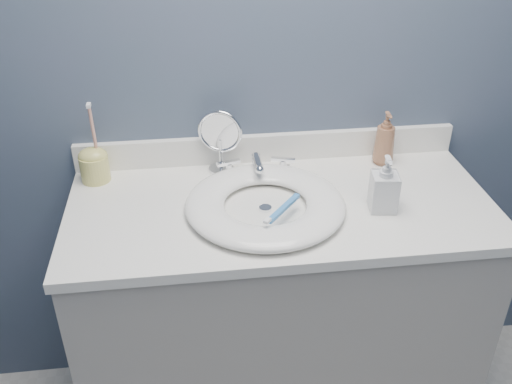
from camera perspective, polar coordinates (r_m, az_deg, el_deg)
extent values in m
cube|color=#415162|center=(1.74, 1.27, 12.73)|extent=(2.20, 0.02, 2.40)
cube|color=#A19B93|center=(1.92, 2.20, -12.62)|extent=(1.20, 0.55, 0.85)
cube|color=white|center=(1.64, 2.51, -1.52)|extent=(1.22, 0.57, 0.03)
cube|color=white|center=(1.84, 1.22, 4.47)|extent=(1.22, 0.02, 0.09)
cylinder|color=silver|center=(1.60, 0.93, -1.65)|extent=(0.04, 0.04, 0.01)
cube|color=silver|center=(1.78, 0.00, 2.06)|extent=(0.22, 0.05, 0.01)
cylinder|color=silver|center=(1.77, 0.00, 2.88)|extent=(0.03, 0.03, 0.06)
cylinder|color=silver|center=(1.71, 0.18, 2.96)|extent=(0.02, 0.09, 0.02)
sphere|color=silver|center=(1.67, 0.38, 2.24)|extent=(0.03, 0.03, 0.03)
cylinder|color=silver|center=(1.76, -2.75, 2.34)|extent=(0.02, 0.02, 0.03)
cube|color=silver|center=(1.75, -2.76, 2.94)|extent=(0.08, 0.03, 0.01)
cylinder|color=silver|center=(1.78, 2.71, 2.67)|extent=(0.02, 0.02, 0.03)
cube|color=silver|center=(1.77, 2.73, 3.27)|extent=(0.08, 0.03, 0.01)
cylinder|color=silver|center=(1.80, -3.50, 2.31)|extent=(0.08, 0.08, 0.01)
cylinder|color=silver|center=(1.78, -3.55, 3.76)|extent=(0.01, 0.01, 0.10)
torus|color=silver|center=(1.74, -3.64, 6.07)|extent=(0.14, 0.05, 0.14)
cylinder|color=white|center=(1.74, -3.64, 6.07)|extent=(0.11, 0.04, 0.12)
imported|color=#905E41|center=(1.85, 12.78, 5.25)|extent=(0.07, 0.07, 0.17)
imported|color=silver|center=(1.61, 12.76, 0.83)|extent=(0.08, 0.08, 0.16)
cylinder|color=#CFC867|center=(1.79, -15.82, 2.31)|extent=(0.09, 0.09, 0.08)
ellipsoid|color=#CFC867|center=(1.78, -16.01, 3.47)|extent=(0.09, 0.07, 0.05)
cylinder|color=tan|center=(1.74, -15.95, 5.74)|extent=(0.01, 0.03, 0.16)
cube|color=white|center=(1.70, -16.40, 8.31)|extent=(0.01, 0.02, 0.01)
cube|color=#387FC7|center=(1.53, 2.78, -1.64)|extent=(0.11, 0.13, 0.01)
cube|color=white|center=(1.47, 1.14, -2.90)|extent=(0.02, 0.03, 0.01)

